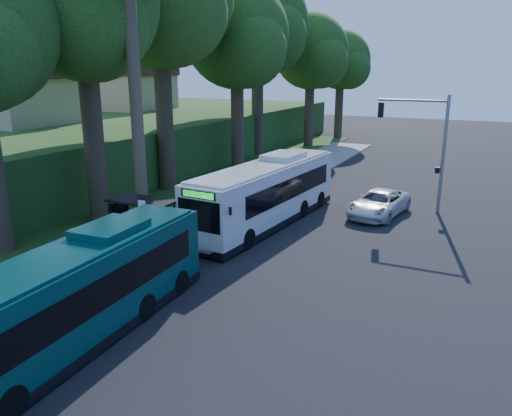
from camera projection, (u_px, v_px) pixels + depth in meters
The scene contains 17 objects.
ground at pixel (305, 254), 23.48m from camera, with size 140.00×140.00×0.00m, color black.
sidewalk at pixel (176, 231), 26.51m from camera, with size 4.50×70.00×0.12m, color gray.
red_curb at pixel (167, 264), 22.08m from camera, with size 0.25×30.00×0.13m, color maroon.
grass_verge at pixel (148, 199), 33.24m from camera, with size 8.00×70.00×0.06m, color #234719.
bus_shelter at pixel (140, 214), 23.54m from camera, with size 3.20×1.51×2.55m.
stop_sign_pole at pixel (143, 226), 20.84m from camera, with size 0.35×0.06×3.17m.
traffic_signal_pole at pixel (427, 139), 29.36m from camera, with size 4.10×0.30×7.00m.
hillside_backdrop at pixel (99, 134), 46.91m from camera, with size 24.00×60.00×8.80m.
tree_0 at pixel (84, 12), 25.61m from camera, with size 8.40×8.00×15.70m.
tree_1 at pixel (160, 0), 32.54m from camera, with size 10.50×10.00×18.26m.
tree_2 at pixel (238, 41), 39.47m from camera, with size 8.82×8.40×15.12m.
tree_3 at pixel (259, 29), 46.82m from camera, with size 10.08×9.60×17.28m.
tree_4 at pixel (312, 55), 53.33m from camera, with size 8.40×8.00×14.14m.
tree_5 at pixel (342, 63), 60.06m from camera, with size 7.35×7.00×12.86m.
white_bus at pixel (267, 192), 27.61m from camera, with size 3.65×12.57×3.69m.
teal_bus at pixel (78, 292), 15.67m from camera, with size 2.89×11.39×3.37m.
pickup at pixel (379, 203), 29.42m from camera, with size 2.44×5.30×1.47m, color silver.
Camera 1 is at (7.49, -20.83, 8.45)m, focal length 35.00 mm.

